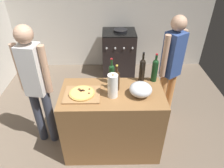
% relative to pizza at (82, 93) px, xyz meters
% --- Properties ---
extents(ground_plane, '(4.42, 3.69, 0.02)m').
position_rel_pizza_xyz_m(ground_plane, '(0.20, 0.81, -0.95)').
color(ground_plane, '#6B5B4C').
extents(kitchen_wall_rear, '(4.42, 0.10, 2.60)m').
position_rel_pizza_xyz_m(kitchen_wall_rear, '(0.20, 2.41, 0.36)').
color(kitchen_wall_rear, beige).
rests_on(kitchen_wall_rear, ground_plane).
extents(counter, '(1.19, 0.62, 0.91)m').
position_rel_pizza_xyz_m(counter, '(0.34, 0.04, -0.49)').
color(counter, olive).
rests_on(counter, ground_plane).
extents(cutting_board, '(0.40, 0.32, 0.02)m').
position_rel_pizza_xyz_m(cutting_board, '(-0.00, -0.00, -0.02)').
color(cutting_board, '#9E7247').
rests_on(cutting_board, counter).
extents(pizza, '(0.29, 0.29, 0.03)m').
position_rel_pizza_xyz_m(pizza, '(0.00, 0.00, 0.00)').
color(pizza, tan).
rests_on(pizza, cutting_board).
extents(mixing_bowl, '(0.25, 0.25, 0.15)m').
position_rel_pizza_xyz_m(mixing_bowl, '(0.65, -0.01, 0.05)').
color(mixing_bowl, '#B2B2B7').
rests_on(mixing_bowl, counter).
extents(paper_towel_roll, '(0.11, 0.11, 0.28)m').
position_rel_pizza_xyz_m(paper_towel_roll, '(0.34, -0.02, 0.11)').
color(paper_towel_roll, white).
rests_on(paper_towel_roll, counter).
extents(wine_bottle_dark, '(0.07, 0.07, 0.36)m').
position_rel_pizza_xyz_m(wine_bottle_dark, '(0.85, 0.29, 0.13)').
color(wine_bottle_dark, '#143819').
rests_on(wine_bottle_dark, counter).
extents(wine_bottle_green, '(0.07, 0.07, 0.33)m').
position_rel_pizza_xyz_m(wine_bottle_green, '(0.33, 0.25, 0.11)').
color(wine_bottle_green, '#143819').
rests_on(wine_bottle_green, counter).
extents(wine_bottle_clear, '(0.07, 0.07, 0.32)m').
position_rel_pizza_xyz_m(wine_bottle_clear, '(0.39, 0.11, 0.10)').
color(wine_bottle_clear, '#331E0F').
rests_on(wine_bottle_clear, counter).
extents(wine_bottle_amber, '(0.07, 0.07, 0.38)m').
position_rel_pizza_xyz_m(wine_bottle_amber, '(0.70, 0.29, 0.13)').
color(wine_bottle_amber, black).
rests_on(wine_bottle_amber, counter).
extents(stove, '(0.65, 0.58, 0.96)m').
position_rel_pizza_xyz_m(stove, '(0.51, 2.01, -0.48)').
color(stove, black).
rests_on(stove, ground_plane).
extents(person_in_stripes, '(0.39, 0.23, 1.65)m').
position_rel_pizza_xyz_m(person_in_stripes, '(-0.56, 0.19, 0.01)').
color(person_in_stripes, '#383D4C').
rests_on(person_in_stripes, ground_plane).
extents(person_in_red, '(0.34, 0.29, 1.62)m').
position_rel_pizza_xyz_m(person_in_red, '(1.15, 0.60, -0.01)').
color(person_in_red, '#D88C4C').
rests_on(person_in_red, ground_plane).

